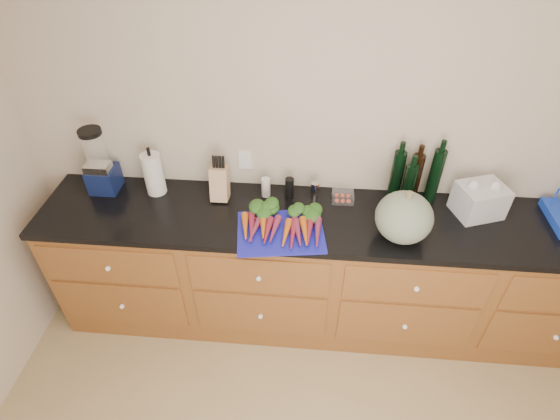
# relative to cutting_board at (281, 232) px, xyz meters

# --- Properties ---
(wall_back) EXTENTS (4.10, 0.05, 2.60)m
(wall_back) POSITION_rel_cutting_board_xyz_m (0.34, 0.48, 0.35)
(wall_back) COLOR beige
(wall_back) RESTS_ON ground
(cabinets) EXTENTS (3.60, 0.64, 0.90)m
(cabinets) POSITION_rel_cutting_board_xyz_m (0.34, 0.16, -0.50)
(cabinets) COLOR brown
(cabinets) RESTS_ON ground
(countertop) EXTENTS (3.64, 0.62, 0.04)m
(countertop) POSITION_rel_cutting_board_xyz_m (0.34, 0.16, -0.03)
(countertop) COLOR black
(countertop) RESTS_ON cabinets
(cutting_board) EXTENTS (0.54, 0.44, 0.01)m
(cutting_board) POSITION_rel_cutting_board_xyz_m (0.00, 0.00, 0.00)
(cutting_board) COLOR #181AAC
(cutting_board) RESTS_ON countertop
(carrots) EXTENTS (0.45, 0.33, 0.06)m
(carrots) POSITION_rel_cutting_board_xyz_m (0.00, 0.04, 0.03)
(carrots) COLOR #CD6018
(carrots) RESTS_ON cutting_board
(squash) EXTENTS (0.32, 0.32, 0.28)m
(squash) POSITION_rel_cutting_board_xyz_m (0.68, 0.03, 0.14)
(squash) COLOR #5D6958
(squash) RESTS_ON countertop
(blender_appliance) EXTENTS (0.17, 0.17, 0.43)m
(blender_appliance) POSITION_rel_cutting_board_xyz_m (-1.15, 0.32, 0.18)
(blender_appliance) COLOR #0E1845
(blender_appliance) RESTS_ON countertop
(paper_towel) EXTENTS (0.12, 0.12, 0.27)m
(paper_towel) POSITION_rel_cutting_board_xyz_m (-0.82, 0.32, 0.13)
(paper_towel) COLOR silver
(paper_towel) RESTS_ON countertop
(knife_block) EXTENTS (0.11, 0.11, 0.21)m
(knife_block) POSITION_rel_cutting_board_xyz_m (-0.40, 0.30, 0.10)
(knife_block) COLOR tan
(knife_block) RESTS_ON countertop
(grinder_salt) EXTENTS (0.06, 0.06, 0.13)m
(grinder_salt) POSITION_rel_cutting_board_xyz_m (-0.12, 0.34, 0.06)
(grinder_salt) COLOR silver
(grinder_salt) RESTS_ON countertop
(grinder_pepper) EXTENTS (0.05, 0.05, 0.14)m
(grinder_pepper) POSITION_rel_cutting_board_xyz_m (0.03, 0.34, 0.06)
(grinder_pepper) COLOR black
(grinder_pepper) RESTS_ON countertop
(canister_chrome) EXTENTS (0.05, 0.05, 0.12)m
(canister_chrome) POSITION_rel_cutting_board_xyz_m (0.18, 0.34, 0.05)
(canister_chrome) COLOR silver
(canister_chrome) RESTS_ON countertop
(tomato_box) EXTENTS (0.13, 0.11, 0.06)m
(tomato_box) POSITION_rel_cutting_board_xyz_m (0.36, 0.33, 0.02)
(tomato_box) COLOR white
(tomato_box) RESTS_ON countertop
(bottles) EXTENTS (0.30, 0.15, 0.36)m
(bottles) POSITION_rel_cutting_board_xyz_m (0.77, 0.37, 0.16)
(bottles) COLOR black
(bottles) RESTS_ON countertop
(grocery_bag) EXTENTS (0.32, 0.28, 0.19)m
(grocery_bag) POSITION_rel_cutting_board_xyz_m (1.16, 0.28, 0.09)
(grocery_bag) COLOR silver
(grocery_bag) RESTS_ON countertop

